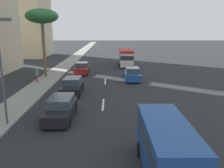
# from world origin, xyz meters

# --- Properties ---
(ground_plane) EXTENTS (198.00, 198.00, 0.00)m
(ground_plane) POSITION_xyz_m (31.50, 0.00, 0.00)
(ground_plane) COLOR #26282B
(sidewalk_right) EXTENTS (162.00, 2.83, 0.15)m
(sidewalk_right) POSITION_xyz_m (31.50, 7.33, 0.07)
(sidewalk_right) COLOR gray
(sidewalk_right) RESTS_ON ground_plane
(lane_stripe_mid) EXTENTS (3.20, 0.16, 0.01)m
(lane_stripe_mid) POSITION_xyz_m (16.23, 0.00, 0.01)
(lane_stripe_mid) COLOR silver
(lane_stripe_mid) RESTS_ON ground_plane
(lane_stripe_far) EXTENTS (3.20, 0.16, 0.01)m
(lane_stripe_far) POSITION_xyz_m (25.33, 0.00, 0.01)
(lane_stripe_far) COLOR silver
(lane_stripe_far) RESTS_ON ground_plane
(minibus_lead) EXTENTS (6.69, 2.30, 2.85)m
(minibus_lead) POSITION_xyz_m (37.74, -3.35, 1.57)
(minibus_lead) COLOR silver
(minibus_lead) RESTS_ON ground_plane
(car_second) EXTENTS (4.32, 1.83, 1.60)m
(car_second) POSITION_xyz_m (19.83, 3.17, 0.76)
(car_second) COLOR black
(car_second) RESTS_ON ground_plane
(car_third) EXTENTS (4.63, 1.85, 1.58)m
(car_third) POSITION_xyz_m (13.15, 2.95, 0.75)
(car_third) COLOR black
(car_third) RESTS_ON ground_plane
(car_fourth) EXTENTS (4.06, 1.83, 1.64)m
(car_fourth) POSITION_xyz_m (30.41, 3.46, 0.77)
(car_fourth) COLOR #A51E1E
(car_fourth) RESTS_ON ground_plane
(car_fifth) EXTENTS (4.59, 1.83, 1.67)m
(car_fifth) POSITION_xyz_m (26.06, -3.40, 0.79)
(car_fifth) COLOR #1E478C
(car_fifth) RESTS_ON ground_plane
(van_sixth) EXTENTS (5.36, 2.05, 2.46)m
(van_sixth) POSITION_xyz_m (6.28, -3.04, 1.41)
(van_sixth) COLOR #1E478C
(van_sixth) RESTS_ON ground_plane
(pedestrian_near_lamp) EXTENTS (0.37, 0.31, 1.82)m
(pedestrian_near_lamp) POSITION_xyz_m (24.26, 8.07, 1.16)
(pedestrian_near_lamp) COLOR red
(pedestrian_near_lamp) RESTS_ON sidewalk_right
(palm_tree) EXTENTS (4.13, 4.13, 8.71)m
(palm_tree) POSITION_xyz_m (27.85, 8.04, 7.80)
(palm_tree) COLOR brown
(palm_tree) RESTS_ON sidewalk_right
(street_lamp) EXTENTS (0.24, 0.97, 6.90)m
(street_lamp) POSITION_xyz_m (11.79, 6.20, 4.40)
(street_lamp) COLOR #4C4C51
(street_lamp) RESTS_ON sidewalk_right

